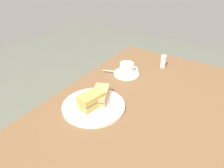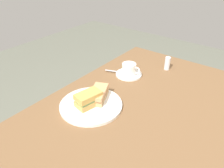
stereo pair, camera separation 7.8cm
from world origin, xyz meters
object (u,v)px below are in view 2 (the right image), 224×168
at_px(sandwich_front, 88,99).
at_px(coffee_saucer, 129,74).
at_px(spoon, 116,71).
at_px(coffee_cup, 129,69).
at_px(salt_shaker, 167,63).
at_px(dining_table, 142,126).
at_px(sandwich_plate, 91,105).
at_px(sandwich_back, 99,94).

relative_size(sandwich_front, coffee_saucer, 0.85).
distance_m(sandwich_front, coffee_saucer, 0.36).
bearing_deg(spoon, coffee_cup, -69.22).
bearing_deg(spoon, salt_shaker, -42.85).
height_order(dining_table, sandwich_front, sandwich_front).
relative_size(sandwich_plate, sandwich_front, 2.27).
bearing_deg(sandwich_back, sandwich_plate, -179.80).
bearing_deg(dining_table, spoon, 54.80).
xyz_separation_m(dining_table, sandwich_front, (-0.12, 0.22, 0.12)).
bearing_deg(coffee_saucer, spoon, 111.05).
bearing_deg(dining_table, sandwich_back, 103.61).
relative_size(sandwich_front, spoon, 1.32).
distance_m(dining_table, spoon, 0.39).
relative_size(sandwich_front, sandwich_back, 0.83).
height_order(sandwich_back, coffee_saucer, sandwich_back).
height_order(sandwich_plate, coffee_cup, coffee_cup).
bearing_deg(sandwich_front, spoon, 15.49).
bearing_deg(sandwich_plate, sandwich_back, 0.20).
bearing_deg(sandwich_plate, sandwich_front, 160.49).
distance_m(coffee_cup, spoon, 0.08).
relative_size(sandwich_back, coffee_saucer, 1.03).
distance_m(sandwich_back, coffee_saucer, 0.30).
bearing_deg(coffee_cup, sandwich_plate, -175.92).
relative_size(sandwich_plate, coffee_cup, 2.68).
bearing_deg(sandwich_back, sandwich_front, 176.89).
bearing_deg(dining_table, coffee_cup, 44.12).
xyz_separation_m(sandwich_plate, salt_shaker, (0.55, -0.11, 0.03)).
height_order(sandwich_plate, sandwich_back, sandwich_back).
bearing_deg(spoon, sandwich_front, -164.51).
bearing_deg(salt_shaker, coffee_saucer, 144.88).
bearing_deg(spoon, dining_table, -125.20).
xyz_separation_m(sandwich_plate, sandwich_back, (0.05, 0.00, 0.03)).
xyz_separation_m(sandwich_front, spoon, (0.33, 0.09, -0.03)).
height_order(sandwich_front, spoon, sandwich_front).
bearing_deg(sandwich_plate, coffee_saucer, 4.38).
distance_m(coffee_saucer, coffee_cup, 0.04).
height_order(sandwich_front, coffee_cup, sandwich_front).
bearing_deg(dining_table, salt_shaker, 12.57).
relative_size(sandwich_front, coffee_cup, 1.18).
relative_size(sandwich_plate, coffee_saucer, 1.94).
bearing_deg(coffee_cup, sandwich_back, -175.21).
bearing_deg(coffee_cup, coffee_saucer, 99.50).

